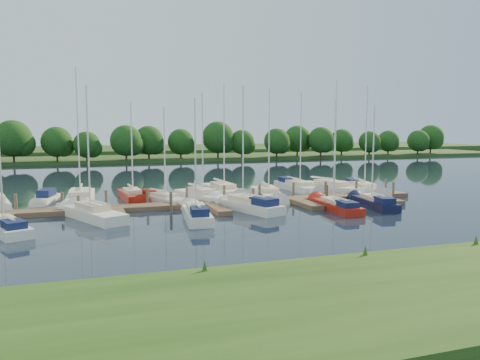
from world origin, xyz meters
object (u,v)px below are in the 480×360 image
object	(u,v)px
sailboat_s_2	(197,215)
dock	(211,205)
motorboat	(46,199)
sailboat_n_5	(201,198)

from	to	relation	value
sailboat_s_2	dock	bearing A→B (deg)	70.24
dock	motorboat	xyz separation A→B (m)	(-13.71, 7.12, 0.13)
motorboat	sailboat_s_2	bearing A→B (deg)	146.90
motorboat	sailboat_n_5	distance (m)	14.14
sailboat_n_5	sailboat_s_2	bearing A→B (deg)	58.20
dock	sailboat_n_5	xyz separation A→B (m)	(0.01, 3.71, 0.08)
motorboat	sailboat_n_5	xyz separation A→B (m)	(13.72, -3.41, -0.05)
dock	sailboat_n_5	size ratio (longest dim) A/B	3.84
motorboat	sailboat_n_5	size ratio (longest dim) A/B	0.47
dock	motorboat	bearing A→B (deg)	152.56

